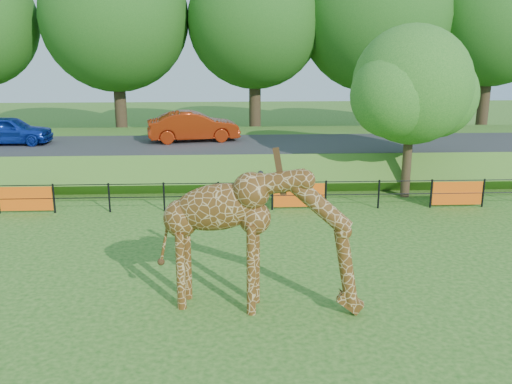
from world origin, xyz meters
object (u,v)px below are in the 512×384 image
giraffe (260,240)px  tree_east (414,89)px  car_blue (9,130)px  car_red (193,126)px  visitor (260,188)px

giraffe → tree_east: bearing=67.1°
car_blue → giraffe: bearing=-141.5°
car_blue → car_red: 8.49m
giraffe → visitor: size_ratio=3.53×
giraffe → car_red: giraffe is taller
car_red → visitor: bearing=-165.2°
car_blue → tree_east: (17.35, -4.77, 2.21)m
car_blue → tree_east: 18.13m
giraffe → tree_east: 11.87m
car_red → tree_east: bearing=-130.3°
visitor → car_red: bearing=-51.2°
giraffe → car_red: size_ratio=1.12×
giraffe → car_blue: (-10.85, 14.37, 0.35)m
visitor → tree_east: 7.07m
car_blue → car_red: car_red is taller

